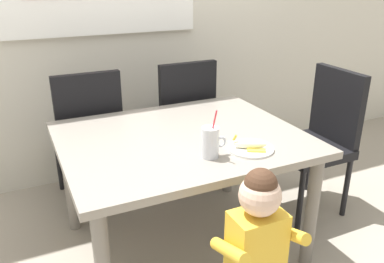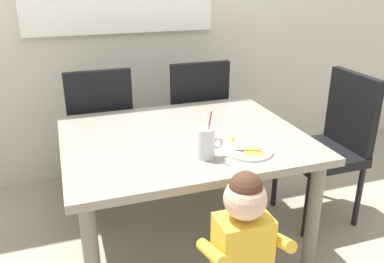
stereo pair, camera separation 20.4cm
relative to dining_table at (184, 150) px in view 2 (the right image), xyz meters
The scene contains 9 objects.
ground_plane 0.62m from the dining_table, ahead, with size 24.00×24.00×0.00m, color #9E9384.
dining_table is the anchor object (origin of this frame).
dining_chair_left 0.81m from the dining_table, 117.72° to the left, with size 0.44×0.45×0.96m.
dining_chair_right 0.80m from the dining_table, 66.48° to the left, with size 0.44×0.44×0.96m.
dining_chair_far 1.00m from the dining_table, ahead, with size 0.44×0.44×0.96m.
toddler_standing 0.72m from the dining_table, 88.44° to the right, with size 0.33×0.24×0.84m.
milk_cup 0.34m from the dining_table, 86.62° to the right, with size 0.13×0.09×0.25m.
snack_plate 0.40m from the dining_table, 52.71° to the right, with size 0.23×0.23×0.01m, color white.
peeled_banana 0.41m from the dining_table, 54.11° to the right, with size 0.17×0.14×0.07m.
Camera 2 is at (-0.60, -1.90, 1.54)m, focal length 37.32 mm.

